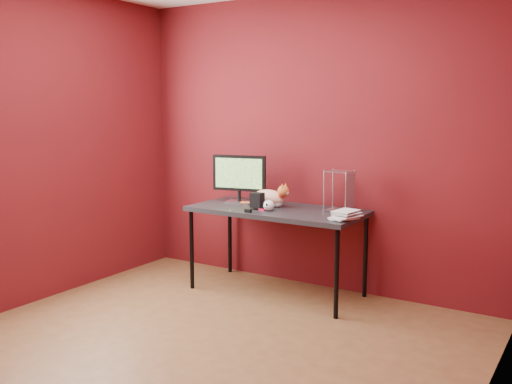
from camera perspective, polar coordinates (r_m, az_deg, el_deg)
The scene contains 11 objects.
room at distance 3.61m, azimuth -6.67°, elevation 5.74°, with size 3.52×3.52×2.61m.
desk at distance 4.92m, azimuth 2.09°, elevation -2.22°, with size 1.50×0.70×0.75m.
monitor at distance 5.15m, azimuth -1.70°, elevation 1.57°, with size 0.50×0.21×0.43m.
cat at distance 5.00m, azimuth 1.30°, elevation -0.58°, with size 0.47×0.19×0.22m.
skull_mug at distance 4.78m, azimuth 1.28°, elevation -1.34°, with size 0.09×0.10×0.09m.
speaker at distance 4.86m, azimuth 0.12°, elevation -0.96°, with size 0.12×0.12×0.14m.
book_stack at distance 4.47m, azimuth 8.43°, elevation 2.63°, with size 0.23×0.25×0.83m.
wire_rack at distance 4.80m, azimuth 8.32°, elevation 0.12°, with size 0.21×0.17×0.34m.
pocket_knife at distance 4.80m, azimuth 0.52°, elevation -1.77°, with size 0.08×0.02×0.02m, color #B20D2B.
black_gadget at distance 4.72m, azimuth -0.79°, elevation -1.90°, with size 0.06×0.03×0.03m, color black.
washer at distance 4.81m, azimuth -2.46°, elevation -1.84°, with size 0.04×0.04×0.00m, color #A1A1A5.
Camera 1 is at (2.25, -2.82, 1.62)m, focal length 40.00 mm.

